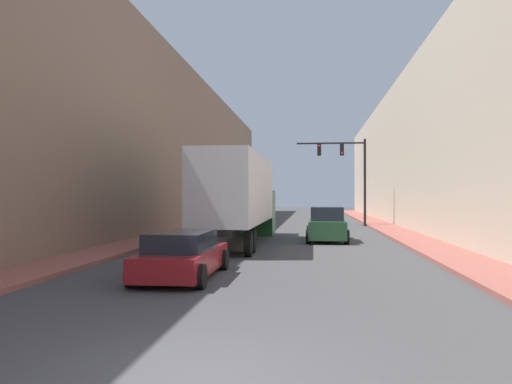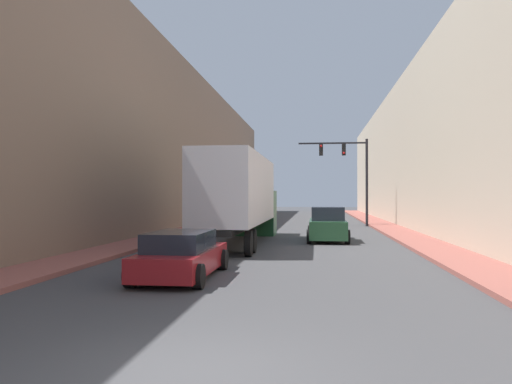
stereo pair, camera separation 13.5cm
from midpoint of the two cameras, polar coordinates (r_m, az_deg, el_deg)
ground_plane at (r=6.92m, az=-7.97°, el=-20.24°), size 200.00×200.00×0.00m
sidewalk_right at (r=36.74m, az=14.58°, el=-3.97°), size 2.11×80.00×0.15m
sidewalk_left at (r=37.33m, az=-6.52°, el=-3.92°), size 2.11×80.00×0.15m
building_right at (r=37.59m, az=20.71°, el=4.48°), size 6.00×80.00×11.10m
building_left at (r=38.57m, az=-12.42°, el=5.30°), size 6.00×80.00×12.39m
semi_truck at (r=24.47m, az=-1.98°, el=-0.39°), size 2.45×13.02×4.19m
sedan_car at (r=14.52m, az=-8.64°, el=-7.18°), size 2.02×4.62×1.34m
suv_car at (r=26.17m, az=7.91°, el=-3.75°), size 2.09×4.60×1.78m
traffic_signal_gantry at (r=39.36m, az=10.54°, el=2.84°), size 5.36×0.35×6.75m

